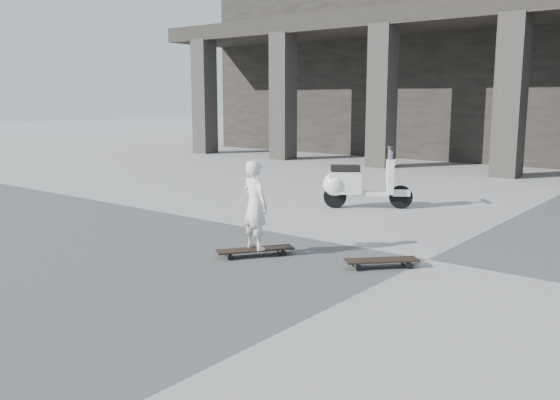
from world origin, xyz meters
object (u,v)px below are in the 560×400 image
Objects in this scene: longboard at (255,250)px; child at (255,205)px; scooter at (353,184)px; skateboard_spare at (382,261)px.

child reaches higher than longboard.
longboard is 0.67× the size of scooter.
child is at bearing 152.86° from skateboard_spare.
skateboard_spare is 0.56× the size of scooter.
longboard is at bearing -155.58° from child.
skateboard_spare is 3.86m from scooter.
child reaches higher than skateboard_spare.
longboard is 1.20× the size of skateboard_spare.
skateboard_spare is at bearing -35.86° from longboard.
longboard is at bearing -113.17° from scooter.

